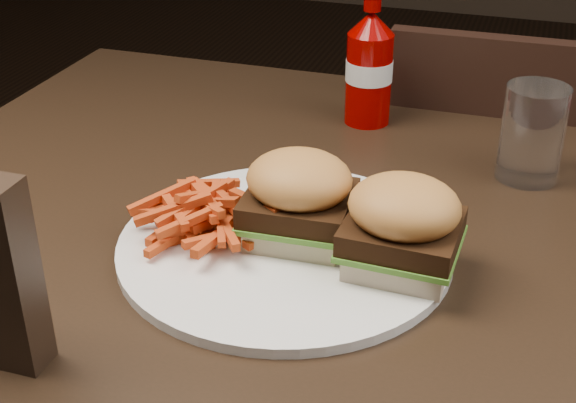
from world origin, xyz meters
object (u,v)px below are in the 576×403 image
(dining_table, at_px, (409,235))
(tumbler, at_px, (532,134))
(chair_far, at_px, (505,248))
(plate, at_px, (285,246))
(ketchup_bottle, at_px, (369,79))

(dining_table, xyz_separation_m, tumbler, (0.11, 0.14, 0.08))
(chair_far, relative_size, tumbler, 3.58)
(plate, bearing_deg, tumbler, 47.66)
(chair_far, xyz_separation_m, plate, (-0.20, -0.60, 0.33))
(chair_far, height_order, tumbler, tumbler)
(chair_far, bearing_deg, plate, 70.67)
(plate, relative_size, ketchup_bottle, 2.75)
(dining_table, height_order, chair_far, dining_table)
(dining_table, distance_m, ketchup_bottle, 0.27)
(dining_table, bearing_deg, ketchup_bottle, 113.57)
(chair_far, distance_m, plate, 0.71)
(plate, relative_size, tumbler, 2.96)
(dining_table, bearing_deg, plate, -137.18)
(chair_far, xyz_separation_m, tumbler, (0.01, -0.36, 0.38))
(chair_far, bearing_deg, tumbler, 91.44)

